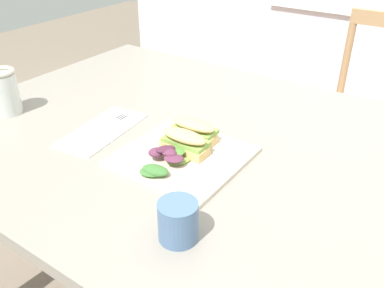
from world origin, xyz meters
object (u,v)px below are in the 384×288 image
at_px(fork_on_napkin, 107,126).
at_px(cup_extra_side, 178,221).
at_px(plate_lunch, 182,157).
at_px(sandwich_half_back, 194,130).
at_px(dining_table, 194,173).
at_px(chair_wooden_far, 368,121).
at_px(sandwich_half_front, 184,142).
at_px(mason_jar_iced_tea, 4,94).

relative_size(fork_on_napkin, cup_extra_side, 2.46).
height_order(plate_lunch, sandwich_half_back, sandwich_half_back).
relative_size(dining_table, cup_extra_side, 17.90).
xyz_separation_m(sandwich_half_back, cup_extra_side, (0.16, -0.29, -0.00)).
height_order(dining_table, sandwich_half_back, sandwich_half_back).
height_order(fork_on_napkin, cup_extra_side, cup_extra_side).
distance_m(plate_lunch, cup_extra_side, 0.26).
height_order(chair_wooden_far, sandwich_half_front, chair_wooden_far).
bearing_deg(plate_lunch, mason_jar_iced_tea, -171.53).
relative_size(sandwich_half_front, fork_on_napkin, 0.62).
height_order(fork_on_napkin, mason_jar_iced_tea, mason_jar_iced_tea).
height_order(chair_wooden_far, fork_on_napkin, chair_wooden_far).
relative_size(fork_on_napkin, mason_jar_iced_tea, 1.48).
bearing_deg(sandwich_half_back, cup_extra_side, -60.08).
xyz_separation_m(chair_wooden_far, cup_extra_side, (-0.05, -1.28, 0.33)).
height_order(dining_table, plate_lunch, plate_lunch).
bearing_deg(fork_on_napkin, sandwich_half_back, 14.86).
xyz_separation_m(chair_wooden_far, plate_lunch, (-0.20, -1.07, 0.30)).
height_order(dining_table, mason_jar_iced_tea, mason_jar_iced_tea).
xyz_separation_m(dining_table, fork_on_napkin, (-0.21, -0.09, 0.12)).
distance_m(plate_lunch, sandwich_half_front, 0.04).
height_order(dining_table, fork_on_napkin, fork_on_napkin).
distance_m(dining_table, mason_jar_iced_tea, 0.57).
distance_m(mason_jar_iced_tea, cup_extra_side, 0.71).
distance_m(chair_wooden_far, mason_jar_iced_tea, 1.41).
distance_m(sandwich_half_front, cup_extra_side, 0.27).
xyz_separation_m(chair_wooden_far, mason_jar_iced_tea, (-0.75, -1.15, 0.35)).
bearing_deg(chair_wooden_far, fork_on_napkin, -113.20).
bearing_deg(chair_wooden_far, sandwich_half_back, -102.45).
bearing_deg(sandwich_half_front, mason_jar_iced_tea, -170.19).
distance_m(sandwich_half_back, fork_on_napkin, 0.24).
xyz_separation_m(fork_on_napkin, cup_extra_side, (0.40, -0.22, 0.03)).
relative_size(mason_jar_iced_tea, cup_extra_side, 1.67).
bearing_deg(plate_lunch, sandwich_half_back, 103.53).
height_order(sandwich_half_back, fork_on_napkin, sandwich_half_back).
relative_size(sandwich_half_front, cup_extra_side, 1.53).
height_order(dining_table, cup_extra_side, cup_extra_side).
bearing_deg(mason_jar_iced_tea, sandwich_half_front, 9.81).
relative_size(sandwich_half_back, fork_on_napkin, 0.62).
distance_m(dining_table, fork_on_napkin, 0.26).
xyz_separation_m(dining_table, mason_jar_iced_tea, (-0.51, -0.18, 0.17)).
bearing_deg(sandwich_half_back, chair_wooden_far, 77.55).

